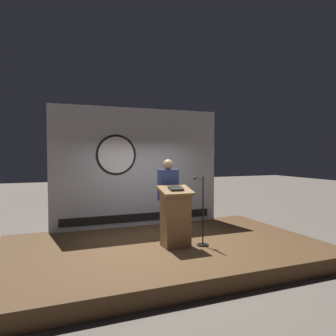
{
  "coord_description": "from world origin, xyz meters",
  "views": [
    {
      "loc": [
        -2.4,
        -6.1,
        2.16
      ],
      "look_at": [
        0.13,
        0.14,
        1.86
      ],
      "focal_mm": 34.32,
      "sensor_mm": 36.0,
      "label": 1
    }
  ],
  "objects": [
    {
      "name": "banner_display",
      "position": [
        -0.01,
        1.85,
        1.81
      ],
      "size": [
        4.41,
        0.12,
        3.03
      ],
      "color": "#B2B7C1",
      "rests_on": "stage_platform"
    },
    {
      "name": "microphone_stand",
      "position": [
        0.67,
        -0.35,
        0.79
      ],
      "size": [
        0.24,
        0.52,
        1.4
      ],
      "color": "black",
      "rests_on": "stage_platform"
    },
    {
      "name": "podium",
      "position": [
        0.13,
        -0.26,
        0.89
      ],
      "size": [
        0.64,
        0.5,
        1.22
      ],
      "color": "olive",
      "rests_on": "stage_platform"
    },
    {
      "name": "speaker_person",
      "position": [
        0.16,
        0.22,
        1.19
      ],
      "size": [
        0.4,
        0.26,
        1.74
      ],
      "color": "black",
      "rests_on": "stage_platform"
    },
    {
      "name": "stage_platform",
      "position": [
        0.0,
        0.0,
        0.15
      ],
      "size": [
        6.4,
        4.0,
        0.3
      ],
      "primitive_type": "cube",
      "color": "brown",
      "rests_on": "ground"
    },
    {
      "name": "ground_plane",
      "position": [
        0.0,
        0.0,
        0.0
      ],
      "size": [
        40.0,
        40.0,
        0.0
      ],
      "primitive_type": "plane",
      "color": "#6B6056"
    }
  ]
}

